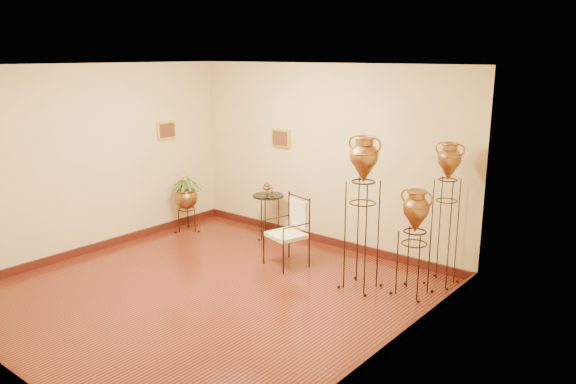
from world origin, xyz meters
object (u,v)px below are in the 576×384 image
Objects in this scene: planter_urn at (186,195)px; side_table at (268,215)px; armchair at (286,232)px; amphora_mid at (362,212)px; amphora_tall at (446,213)px.

planter_urn is 1.23× the size of side_table.
planter_urn is 1.12× the size of armchair.
amphora_mid is 1.78× the size of planter_urn.
amphora_mid is at bearing -2.91° from planter_urn.
armchair is at bearing -157.99° from amphora_tall.
amphora_mid is at bearing 15.22° from armchair.
armchair is at bearing -37.78° from side_table.
side_table is (-3.01, 0.00, -0.59)m from amphora_tall.
planter_urn is (-4.30, -0.61, -0.34)m from amphora_tall.
amphora_tall reaches higher than armchair.
amphora_mid is 1.33m from armchair.
amphora_tall is 2.08× the size of side_table.
amphora_tall is 1.09m from amphora_mid.
amphora_mid reaches higher than planter_urn.
amphora_tall reaches higher than side_table.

